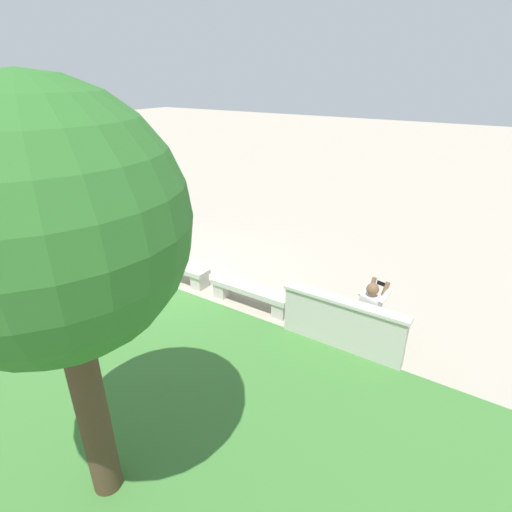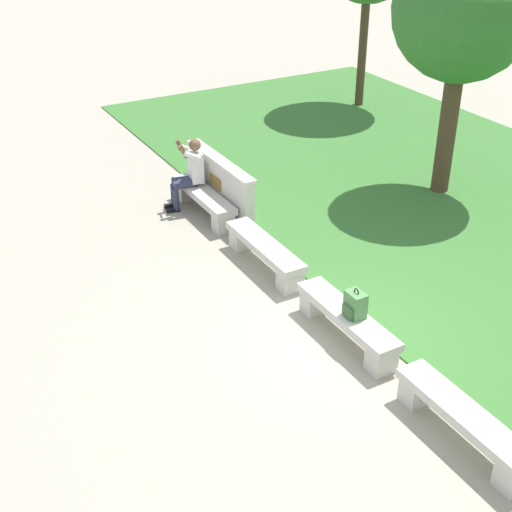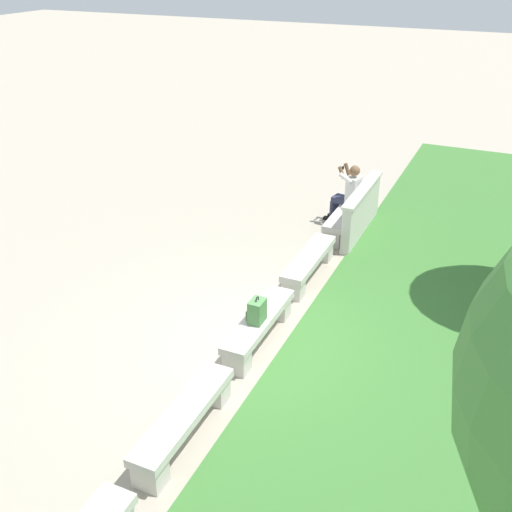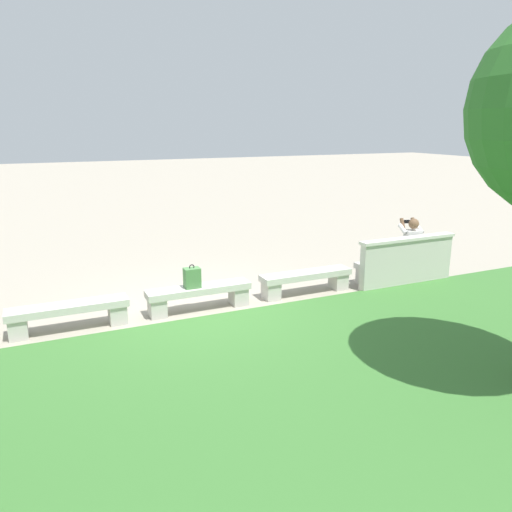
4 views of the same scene
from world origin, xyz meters
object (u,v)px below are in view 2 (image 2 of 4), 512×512
(bench_main, at_px, (204,199))
(tree_right_background, at_px, (464,12))
(bench_near, at_px, (265,251))
(bench_far, at_px, (463,421))
(person_photographer, at_px, (190,170))
(backpack, at_px, (355,305))
(bench_mid, at_px, (347,321))

(bench_main, height_order, tree_right_background, tree_right_background)
(bench_near, height_order, bench_far, same)
(bench_main, relative_size, bench_far, 1.00)
(person_photographer, xyz_separation_m, backpack, (4.94, 0.09, -0.11))
(backpack, relative_size, tree_right_background, 0.09)
(bench_near, bearing_deg, tree_right_background, 101.20)
(bench_near, xyz_separation_m, backpack, (2.33, 0.01, 0.33))
(bench_mid, height_order, person_photographer, person_photographer)
(bench_far, bearing_deg, bench_mid, 180.00)
(bench_main, relative_size, person_photographer, 1.43)
(bench_far, xyz_separation_m, backpack, (-2.08, 0.01, 0.33))
(bench_far, height_order, tree_right_background, tree_right_background)
(person_photographer, bearing_deg, bench_main, 10.69)
(tree_right_background, bearing_deg, bench_mid, -55.25)
(person_photographer, bearing_deg, bench_mid, 0.90)
(person_photographer, relative_size, backpack, 3.08)
(bench_far, bearing_deg, bench_near, 180.00)
(tree_right_background, bearing_deg, bench_near, -78.80)
(person_photographer, bearing_deg, bench_far, 0.62)
(bench_near, xyz_separation_m, tree_right_background, (-0.88, 4.45, 3.08))
(bench_near, relative_size, person_photographer, 1.43)
(bench_far, distance_m, backpack, 2.11)
(bench_main, relative_size, backpack, 4.41)
(bench_main, bearing_deg, backpack, 0.19)
(bench_mid, bearing_deg, tree_right_background, 124.75)
(tree_right_background, bearing_deg, bench_far, -40.06)
(person_photographer, bearing_deg, bench_near, 1.67)
(bench_main, distance_m, bench_near, 2.21)
(backpack, distance_m, tree_right_background, 6.13)
(bench_main, height_order, bench_near, same)
(bench_mid, bearing_deg, bench_near, 180.00)
(bench_mid, xyz_separation_m, bench_far, (2.21, 0.00, 0.00))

